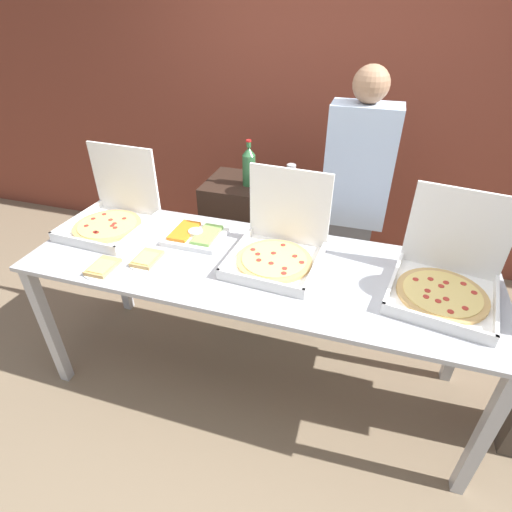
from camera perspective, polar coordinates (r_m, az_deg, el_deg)
ground_plane at (r=2.74m, az=0.00°, el=-16.88°), size 16.00×16.00×0.00m
brick_wall_behind at (r=3.48m, az=8.97°, el=21.40°), size 10.00×0.06×2.80m
buffet_table at (r=2.18m, az=0.00°, el=-3.33°), size 2.46×0.83×0.90m
pizza_box_near_right at (r=2.08m, az=25.50°, el=-2.91°), size 0.54×0.55×0.46m
pizza_box_far_right at (r=2.12m, az=3.16°, el=1.35°), size 0.48×0.50×0.45m
pizza_box_near_left at (r=2.59m, az=-19.88°, el=5.64°), size 0.48×0.49×0.45m
paper_plate_front_left at (r=2.22m, az=-21.01°, el=-1.53°), size 0.21×0.21×0.03m
paper_plate_front_center at (r=2.21m, az=-15.29°, el=-0.43°), size 0.20×0.20×0.03m
veggie_tray at (r=2.35m, az=-8.58°, el=2.95°), size 0.32×0.28×0.05m
sideboard_podium at (r=3.10m, az=0.12°, el=1.99°), size 0.73×0.46×0.98m
soda_bottle at (r=2.80m, az=-1.02°, el=12.75°), size 0.09×0.09×0.32m
soda_can_silver at (r=2.90m, az=5.03°, el=11.76°), size 0.07×0.07×0.12m
soda_can_colored at (r=2.65m, az=4.85°, el=9.61°), size 0.07×0.07×0.12m
person_guest_plaid at (r=2.67m, az=13.64°, el=6.58°), size 0.40×0.22×1.79m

